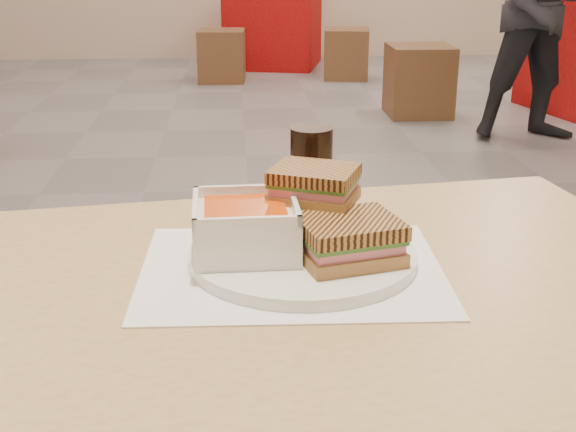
{
  "coord_description": "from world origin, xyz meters",
  "views": [
    {
      "loc": [
        -0.05,
        -2.91,
        1.15
      ],
      "look_at": [
        0.01,
        -2.0,
        0.82
      ],
      "focal_mm": 47.62,
      "sensor_mm": 36.0,
      "label": 1
    }
  ],
  "objects": [
    {
      "name": "bg_chair_1r",
      "position": [
        2.55,
        2.9,
        0.21
      ],
      "size": [
        0.48,
        0.48,
        0.43
      ],
      "color": "brown",
      "rests_on": "ground"
    },
    {
      "name": "panini_lower",
      "position": [
        0.08,
        -2.02,
        0.79
      ],
      "size": [
        0.14,
        0.13,
        0.06
      ],
      "color": "#A97845",
      "rests_on": "plate"
    },
    {
      "name": "plate",
      "position": [
        0.03,
        -1.99,
        0.76
      ],
      "size": [
        0.3,
        0.3,
        0.02
      ],
      "color": "white",
      "rests_on": "tray_liner"
    },
    {
      "name": "patron_b",
      "position": [
        1.77,
        1.52,
        0.78
      ],
      "size": [
        0.77,
        0.6,
        1.55
      ],
      "color": "black",
      "rests_on": "ground"
    },
    {
      "name": "bg_chair_2r",
      "position": [
        0.92,
        3.71,
        0.21
      ],
      "size": [
        0.43,
        0.43,
        0.42
      ],
      "color": "brown",
      "rests_on": "ground"
    },
    {
      "name": "panini_upper",
      "position": [
        0.05,
        -1.94,
        0.84
      ],
      "size": [
        0.13,
        0.13,
        0.05
      ],
      "color": "#A97845",
      "rests_on": "panini_lower"
    },
    {
      "name": "tray_liner",
      "position": [
        0.01,
        -2.01,
        0.75
      ],
      "size": [
        0.39,
        0.31,
        0.0
      ],
      "color": "white",
      "rests_on": "main_table"
    },
    {
      "name": "bg_chair_2l",
      "position": [
        -0.16,
        3.65,
        0.21
      ],
      "size": [
        0.41,
        0.41,
        0.43
      ],
      "color": "brown",
      "rests_on": "ground"
    },
    {
      "name": "bg_chair_1l",
      "position": [
        1.2,
        2.23,
        0.24
      ],
      "size": [
        0.42,
        0.42,
        0.47
      ],
      "color": "brown",
      "rests_on": "ground"
    },
    {
      "name": "soup_bowl",
      "position": [
        -0.04,
        -1.99,
        0.8
      ],
      "size": [
        0.14,
        0.14,
        0.07
      ],
      "color": "white",
      "rests_on": "plate"
    },
    {
      "name": "bg_table_2",
      "position": [
        0.33,
        4.45,
        0.36
      ],
      "size": [
        0.97,
        0.97,
        0.71
      ],
      "color": "#BB1207",
      "rests_on": "ground"
    },
    {
      "name": "main_table",
      "position": [
        -0.06,
        -2.06,
        0.64
      ],
      "size": [
        1.28,
        0.86,
        0.75
      ],
      "color": "tan",
      "rests_on": "ground"
    },
    {
      "name": "cola_glass",
      "position": [
        0.06,
        -1.8,
        0.82
      ],
      "size": [
        0.06,
        0.06,
        0.14
      ],
      "color": "black",
      "rests_on": "main_table"
    }
  ]
}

